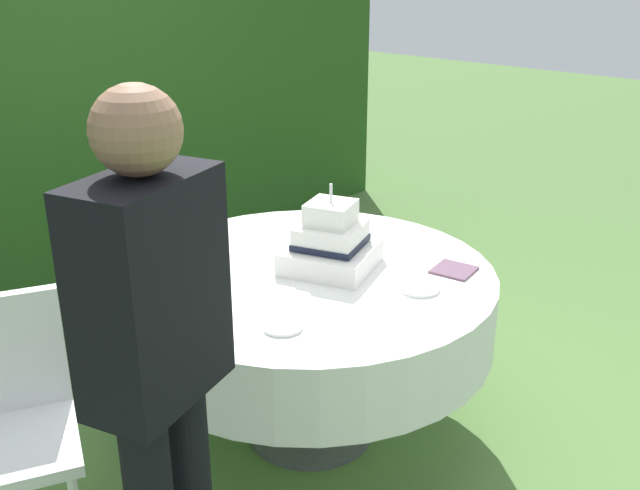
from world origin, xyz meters
TOP-DOWN VIEW (x-y plane):
  - ground_plane at (0.00, 0.00)m, footprint 20.00×20.00m
  - foliage_hedge at (0.00, 2.23)m, footprint 5.49×0.69m
  - cake_table at (0.00, 0.00)m, footprint 1.41×1.41m
  - wedding_cake at (0.08, -0.03)m, footprint 0.41×0.41m
  - serving_plate_near at (-0.39, -0.24)m, footprint 0.13×0.13m
  - serving_plate_far at (0.42, 0.27)m, footprint 0.15×0.15m
  - serving_plate_left at (0.14, -0.41)m, footprint 0.14×0.14m
  - napkin_stack at (0.37, -0.41)m, footprint 0.17×0.17m
  - garden_chair at (-1.10, 0.25)m, footprint 0.53×0.53m
  - standing_person at (-0.99, -0.42)m, footprint 0.40×0.29m

SIDE VIEW (x-z plane):
  - ground_plane at x=0.00m, z-range 0.00..0.00m
  - garden_chair at x=-1.10m, z-range 0.10..0.99m
  - cake_table at x=0.00m, z-range 0.23..0.95m
  - napkin_stack at x=0.37m, z-range 0.73..0.73m
  - serving_plate_near at x=-0.39m, z-range 0.73..0.74m
  - serving_plate_far at x=0.42m, z-range 0.73..0.74m
  - serving_plate_left at x=0.14m, z-range 0.73..0.74m
  - wedding_cake at x=0.08m, z-range 0.65..0.99m
  - standing_person at x=-0.99m, z-range 0.13..1.73m
  - foliage_hedge at x=0.00m, z-range 0.00..2.61m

